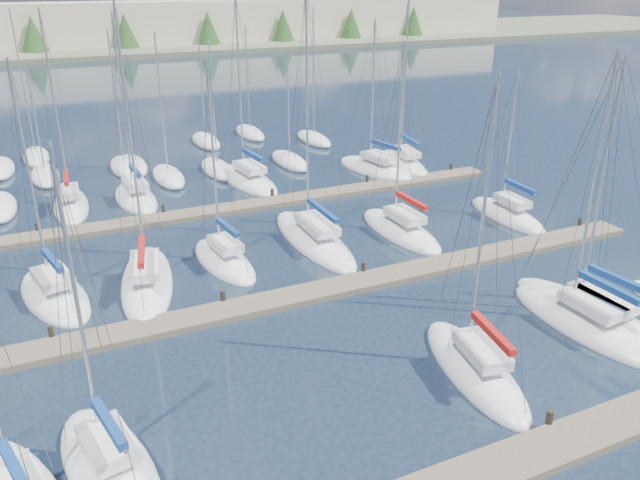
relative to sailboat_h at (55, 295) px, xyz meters
name	(u,v)px	position (x,y,z in m)	size (l,w,h in m)	color
ground	(144,126)	(11.63, 38.66, -0.18)	(400.00, 400.00, 0.00)	#1D2A3B
dock_near	(475,477)	(11.63, -19.33, -0.03)	(44.00, 1.93, 1.10)	#6B5E4C
dock_mid	(303,295)	(11.63, -5.33, -0.03)	(44.00, 1.93, 1.10)	#6B5E4C
dock_far	(224,209)	(11.63, 8.67, -0.03)	(44.00, 1.93, 1.10)	#6B5E4C
sailboat_h	(55,295)	(0.00, 0.00, 0.00)	(4.33, 7.90, 12.68)	white
sailboat_o	(136,198)	(6.46, 13.71, 0.01)	(3.01, 7.48, 13.89)	white
sailboat_n	(71,205)	(1.98, 14.00, 0.02)	(2.86, 7.96, 14.17)	white
sailboat_f	(592,315)	(23.42, -13.21, 0.00)	(3.44, 9.37, 13.06)	white
sailboat_e	(582,322)	(22.46, -13.48, 0.01)	(2.88, 8.44, 13.34)	white
sailboat_i	(147,282)	(4.58, -0.50, 0.01)	(4.53, 9.86, 15.33)	white
sailboat_q	(376,169)	(26.21, 12.67, -0.01)	(4.70, 9.41, 12.91)	white
sailboat_p	(248,180)	(15.40, 14.43, 0.01)	(3.74, 9.22, 15.06)	white
sailboat_k	(314,239)	(15.13, 1.09, 0.01)	(3.00, 10.55, 15.61)	white
sailboat_c	(109,465)	(0.84, -13.69, 0.00)	(3.88, 7.34, 11.89)	white
sailboat_m	(507,215)	(28.88, -0.70, 0.00)	(2.74, 7.59, 10.69)	white
sailboat_j	(224,261)	(9.14, 0.38, 0.01)	(3.10, 7.12, 11.89)	white
sailboat_d	(475,369)	(15.47, -14.40, 0.01)	(3.82, 8.17, 12.95)	white
sailboat_l	(401,230)	(20.82, 0.06, 0.00)	(2.78, 8.28, 12.55)	white
sailboat_r	(404,164)	(29.21, 13.08, 0.01)	(4.00, 9.23, 14.51)	white
distant_boats	(128,165)	(7.28, 22.42, 0.11)	(36.93, 20.75, 13.30)	#9EA0A5
shoreline	(1,14)	(-1.67, 128.43, 7.26)	(400.00, 60.00, 38.00)	#666B51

